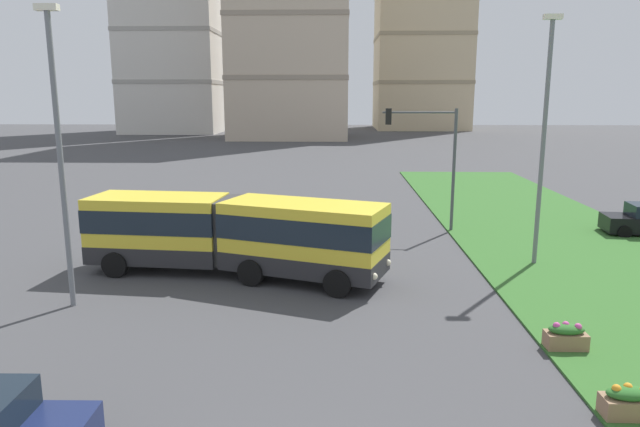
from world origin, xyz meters
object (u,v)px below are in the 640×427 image
(traffic_light_far_right, at_px, (431,148))
(flower_planter_2, at_px, (566,336))
(streetlight_left, at_px, (59,148))
(streetlight_median, at_px, (544,133))
(flower_planter_1, at_px, (628,402))
(articulated_bus, at_px, (234,234))

(traffic_light_far_right, bearing_deg, flower_planter_2, -83.68)
(streetlight_left, distance_m, streetlight_median, 17.83)
(flower_planter_1, bearing_deg, streetlight_left, 156.72)
(articulated_bus, bearing_deg, streetlight_median, 8.20)
(articulated_bus, relative_size, flower_planter_2, 10.83)
(articulated_bus, relative_size, streetlight_median, 1.20)
(traffic_light_far_right, xyz_separation_m, streetlight_left, (-13.56, -11.16, 0.98))
(articulated_bus, xyz_separation_m, streetlight_left, (-4.84, -3.50, 3.60))
(streetlight_median, bearing_deg, streetlight_left, -162.85)
(flower_planter_1, bearing_deg, articulated_bus, 135.79)
(traffic_light_far_right, xyz_separation_m, streetlight_median, (3.47, -5.90, 1.14))
(traffic_light_far_right, bearing_deg, streetlight_left, -140.54)
(flower_planter_1, distance_m, traffic_light_far_right, 18.16)
(flower_planter_2, relative_size, streetlight_left, 0.11)
(flower_planter_1, relative_size, streetlight_median, 0.11)
(traffic_light_far_right, relative_size, streetlight_median, 0.63)
(flower_planter_2, bearing_deg, traffic_light_far_right, 96.32)
(articulated_bus, relative_size, streetlight_left, 1.24)
(streetlight_left, height_order, streetlight_median, streetlight_median)
(flower_planter_1, height_order, streetlight_median, streetlight_median)
(traffic_light_far_right, bearing_deg, streetlight_median, -59.53)
(streetlight_left, relative_size, streetlight_median, 0.97)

